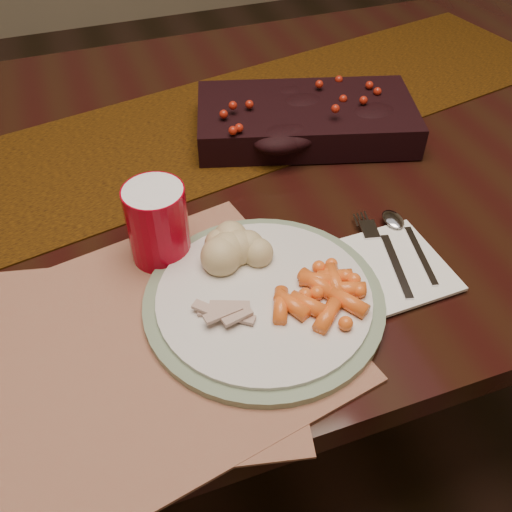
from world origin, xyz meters
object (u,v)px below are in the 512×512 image
object	(u,v)px
mashed_potatoes	(235,242)
turkey_shreds	(224,315)
dining_table	(227,310)
dinner_plate	(264,299)
placemat_main	(115,355)
napkin	(396,265)
centerpiece	(306,114)
red_cup	(158,224)
baby_carrots	(319,302)

from	to	relation	value
mashed_potatoes	turkey_shreds	xyz separation A→B (m)	(-0.05, -0.10, -0.02)
dining_table	dinner_plate	world-z (taller)	dinner_plate
placemat_main	napkin	size ratio (longest dim) A/B	2.88
centerpiece	turkey_shreds	world-z (taller)	centerpiece
centerpiece	red_cup	distance (m)	0.37
mashed_potatoes	turkey_shreds	world-z (taller)	mashed_potatoes
dining_table	red_cup	bearing A→B (deg)	-126.47
centerpiece	mashed_potatoes	distance (m)	0.34
baby_carrots	mashed_potatoes	xyz separation A→B (m)	(-0.07, 0.12, 0.01)
baby_carrots	mashed_potatoes	size ratio (longest dim) A/B	1.26
centerpiece	dinner_plate	bearing A→B (deg)	-120.66
turkey_shreds	red_cup	xyz separation A→B (m)	(-0.04, 0.15, 0.03)
dinner_plate	mashed_potatoes	world-z (taller)	mashed_potatoes
placemat_main	mashed_potatoes	xyz separation A→B (m)	(0.18, 0.09, 0.04)
dinner_plate	turkey_shreds	bearing A→B (deg)	-161.05
napkin	red_cup	bearing A→B (deg)	153.69
red_cup	baby_carrots	bearing A→B (deg)	-47.80
placemat_main	turkey_shreds	size ratio (longest dim) A/B	6.68
turkey_shreds	napkin	world-z (taller)	turkey_shreds
dining_table	centerpiece	distance (m)	0.45
centerpiece	dinner_plate	distance (m)	0.40
centerpiece	dinner_plate	size ratio (longest dim) A/B	1.22
mashed_potatoes	turkey_shreds	distance (m)	0.11
napkin	placemat_main	bearing A→B (deg)	-180.00
dinner_plate	baby_carrots	world-z (taller)	baby_carrots
turkey_shreds	dinner_plate	bearing A→B (deg)	18.95
dining_table	baby_carrots	bearing A→B (deg)	-87.37
placemat_main	mashed_potatoes	world-z (taller)	mashed_potatoes
baby_carrots	napkin	distance (m)	0.14
mashed_potatoes	napkin	bearing A→B (deg)	-21.19
napkin	red_cup	distance (m)	0.32
centerpiece	turkey_shreds	bearing A→B (deg)	-125.67
baby_carrots	mashed_potatoes	world-z (taller)	mashed_potatoes
dinner_plate	napkin	size ratio (longest dim) A/B	2.09
dining_table	baby_carrots	size ratio (longest dim) A/B	16.45
centerpiece	napkin	xyz separation A→B (m)	(-0.02, -0.34, -0.03)
centerpiece	mashed_potatoes	size ratio (longest dim) A/B	4.19
centerpiece	mashed_potatoes	world-z (taller)	centerpiece
baby_carrots	turkey_shreds	bearing A→B (deg)	169.50
dining_table	dinner_plate	size ratio (longest dim) A/B	6.03
placemat_main	napkin	distance (m)	0.38
placemat_main	turkey_shreds	world-z (taller)	turkey_shreds
turkey_shreds	napkin	size ratio (longest dim) A/B	0.43
mashed_potatoes	red_cup	distance (m)	0.10
baby_carrots	turkey_shreds	world-z (taller)	baby_carrots
napkin	mashed_potatoes	bearing A→B (deg)	156.61
centerpiece	mashed_potatoes	xyz separation A→B (m)	(-0.21, -0.26, 0.00)
dining_table	dinner_plate	bearing A→B (deg)	-96.99
dinner_plate	mashed_potatoes	bearing A→B (deg)	97.89
dinner_plate	turkey_shreds	world-z (taller)	turkey_shreds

